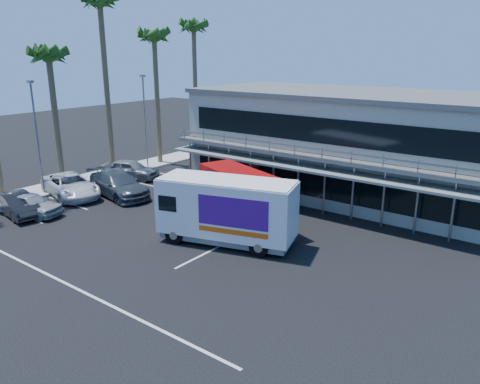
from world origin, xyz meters
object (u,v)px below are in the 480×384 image
Objects in this scene: red_truck at (238,193)px; white_van at (227,210)px; parked_car_b at (17,204)px; parked_car_a at (30,204)px.

white_van is (1.67, -3.23, 0.17)m from red_truck.
white_van is 1.75× the size of parked_car_b.
parked_car_b is (-11.65, -7.73, -1.00)m from red_truck.
white_van is 1.78× the size of parked_car_a.
parked_car_a is at bearing -41.46° from parked_car_b.
red_truck is 2.19× the size of parked_car_a.
white_van is 13.37m from parked_car_a.
white_van reaches higher than parked_car_b.
red_truck is 2.16× the size of parked_car_b.
red_truck is 3.64m from white_van.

